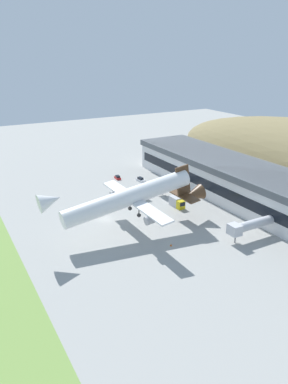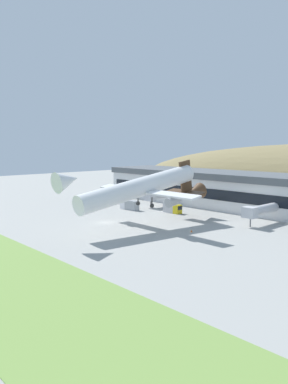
# 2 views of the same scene
# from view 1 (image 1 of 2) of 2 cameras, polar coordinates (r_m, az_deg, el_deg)

# --- Properties ---
(ground_plane) EXTENTS (356.02, 356.02, 0.00)m
(ground_plane) POSITION_cam_1_polar(r_m,az_deg,el_deg) (115.48, -5.95, -4.18)
(ground_plane) COLOR #9E9E99
(terminal_building) EXTENTS (110.04, 22.30, 12.27)m
(terminal_building) POSITION_cam_1_polar(r_m,az_deg,el_deg) (130.22, 15.57, 1.34)
(terminal_building) COLOR silver
(terminal_building) RESTS_ON ground_plane
(jetway_0) EXTENTS (3.38, 12.72, 5.43)m
(jetway_0) POSITION_cam_1_polar(r_m,az_deg,el_deg) (135.07, 4.15, 1.42)
(jetway_0) COLOR silver
(jetway_0) RESTS_ON ground_plane
(jetway_1) EXTENTS (3.38, 14.76, 5.43)m
(jetway_1) POSITION_cam_1_polar(r_m,az_deg,el_deg) (105.57, 15.69, -4.95)
(jetway_1) COLOR silver
(jetway_1) RESTS_ON ground_plane
(cargo_airplane) EXTENTS (35.09, 50.07, 12.80)m
(cargo_airplane) POSITION_cam_1_polar(r_m,az_deg,el_deg) (103.10, -1.91, -0.83)
(cargo_airplane) COLOR white
(service_car_0) EXTENTS (4.44, 2.11, 1.67)m
(service_car_0) POSITION_cam_1_polar(r_m,az_deg,el_deg) (148.27, -0.53, 1.88)
(service_car_0) COLOR silver
(service_car_0) RESTS_ON ground_plane
(service_car_2) EXTENTS (3.90, 1.98, 1.51)m
(service_car_2) POSITION_cam_1_polar(r_m,az_deg,el_deg) (151.55, -4.04, 2.22)
(service_car_2) COLOR #B21E1E
(service_car_2) RESTS_ON ground_plane
(fuel_truck) EXTENTS (7.15, 2.81, 3.18)m
(fuel_truck) POSITION_cam_1_polar(r_m,az_deg,el_deg) (132.07, -0.53, -0.13)
(fuel_truck) COLOR silver
(fuel_truck) RESTS_ON ground_plane
(box_truck) EXTENTS (6.34, 2.52, 3.09)m
(box_truck) POSITION_cam_1_polar(r_m,az_deg,el_deg) (124.12, 5.03, -1.59)
(box_truck) COLOR gold
(box_truck) RESTS_ON ground_plane
(traffic_cone_0) EXTENTS (0.52, 0.52, 0.58)m
(traffic_cone_0) POSITION_cam_1_polar(r_m,az_deg,el_deg) (100.02, 4.14, -8.04)
(traffic_cone_0) COLOR orange
(traffic_cone_0) RESTS_ON ground_plane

